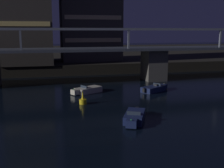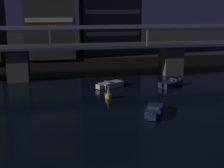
% 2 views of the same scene
% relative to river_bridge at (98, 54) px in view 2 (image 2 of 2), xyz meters
% --- Properties ---
extents(far_riverbank, '(240.00, 80.00, 2.20)m').
position_rel_river_bridge_xyz_m(far_riverbank, '(0.00, 48.01, -3.16)').
color(far_riverbank, black).
rests_on(far_riverbank, ground).
extents(river_bridge, '(91.79, 6.40, 9.38)m').
position_rel_river_bridge_xyz_m(river_bridge, '(0.00, 0.00, 0.00)').
color(river_bridge, '#4C4944').
rests_on(river_bridge, ground).
extents(tower_central, '(13.25, 10.33, 24.56)m').
position_rel_river_bridge_xyz_m(tower_central, '(5.27, 17.47, 10.06)').
color(tower_central, '#423D38').
rests_on(tower_central, far_riverbank).
extents(speedboat_mid_left, '(3.28, 5.00, 1.16)m').
position_rel_river_bridge_xyz_m(speedboat_mid_left, '(3.41, -22.48, -3.85)').
color(speedboat_mid_left, '#19234C').
rests_on(speedboat_mid_left, ground).
extents(speedboat_mid_center, '(4.85, 3.65, 1.16)m').
position_rel_river_bridge_xyz_m(speedboat_mid_center, '(0.74, -8.32, -3.85)').
color(speedboat_mid_center, beige).
rests_on(speedboat_mid_center, ground).
extents(speedboat_mid_right, '(4.85, 3.66, 1.16)m').
position_rel_river_bridge_xyz_m(speedboat_mid_right, '(10.66, -9.57, -3.85)').
color(speedboat_mid_right, '#19234C').
rests_on(speedboat_mid_right, ground).
extents(channel_buoy, '(0.90, 0.90, 1.76)m').
position_rel_river_bridge_xyz_m(channel_buoy, '(-0.73, -14.61, -3.79)').
color(channel_buoy, yellow).
rests_on(channel_buoy, ground).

